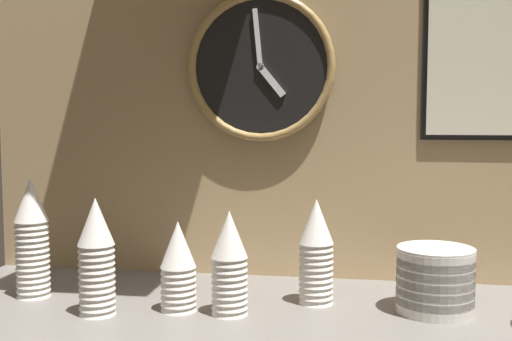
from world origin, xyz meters
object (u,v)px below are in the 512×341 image
object	(u,v)px
cup_stack_center	(229,263)
cup_stack_left	(96,256)
cup_stack_center_left	(178,266)
bowl_stack_right	(435,278)
cup_stack_far_left	(32,238)
wall_clock	(261,67)
cup_stack_center_right	(316,251)

from	to	relation	value
cup_stack_center	cup_stack_left	bearing A→B (deg)	-170.83
cup_stack_left	cup_stack_center_left	distance (m)	0.16
cup_stack_center	bowl_stack_right	size ratio (longest dim) A/B	1.35
cup_stack_far_left	bowl_stack_right	size ratio (longest dim) A/B	1.68
bowl_stack_right	wall_clock	xyz separation A→B (m)	(-0.39, 0.22, 0.44)
bowl_stack_right	cup_stack_center	bearing A→B (deg)	-169.08
cup_stack_left	wall_clock	size ratio (longest dim) A/B	0.66
cup_stack_far_left	bowl_stack_right	distance (m)	0.87
cup_stack_left	bowl_stack_right	size ratio (longest dim) A/B	1.52
cup_stack_center_left	bowl_stack_right	xyz separation A→B (m)	(0.52, 0.07, -0.02)
bowl_stack_right	cup_stack_center_right	bearing A→B (deg)	174.51
cup_stack_center	cup_stack_far_left	size ratio (longest dim) A/B	0.80
cup_stack_left	wall_clock	distance (m)	0.59
cup_stack_center_right	cup_stack_far_left	size ratio (longest dim) A/B	0.85
cup_stack_center_right	cup_stack_center_left	bearing A→B (deg)	-160.97
cup_stack_far_left	cup_stack_center_left	xyz separation A→B (m)	(0.34, -0.05, -0.04)
cup_stack_left	wall_clock	bearing A→B (deg)	50.40
cup_stack_center_right	cup_stack_far_left	bearing A→B (deg)	-175.53
cup_stack_left	bowl_stack_right	xyz separation A→B (m)	(0.67, 0.12, -0.05)
cup_stack_left	wall_clock	xyz separation A→B (m)	(0.28, 0.34, 0.40)
wall_clock	cup_stack_center_left	bearing A→B (deg)	-113.60
cup_stack_left	wall_clock	world-z (taller)	wall_clock
cup_stack_center_left	bowl_stack_right	distance (m)	0.52
cup_stack_center	cup_stack_center_right	world-z (taller)	cup_stack_center_right
cup_stack_center_right	bowl_stack_right	size ratio (longest dim) A/B	1.44
cup_stack_far_left	cup_stack_center_left	distance (m)	0.35
cup_stack_center	cup_stack_center_left	distance (m)	0.11
cup_stack_far_left	bowl_stack_right	world-z (taller)	cup_stack_far_left
cup_stack_far_left	cup_stack_center_left	world-z (taller)	cup_stack_far_left
wall_clock	bowl_stack_right	bearing A→B (deg)	-29.17
cup_stack_center_right	cup_stack_far_left	distance (m)	0.62
cup_stack_center_left	cup_stack_far_left	bearing A→B (deg)	172.30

